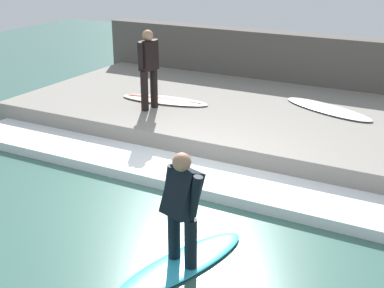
{
  "coord_description": "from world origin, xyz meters",
  "views": [
    {
      "loc": [
        -6.36,
        -3.59,
        3.62
      ],
      "look_at": [
        0.31,
        0.0,
        0.7
      ],
      "focal_mm": 50.0,
      "sensor_mm": 36.0,
      "label": 1
    }
  ],
  "objects_px": {
    "surfer_riding": "(182,203)",
    "surfboard_spare": "(328,109)",
    "surfboard_waiting_near": "(165,100)",
    "surfboard_riding": "(182,263)",
    "surfer_waiting_near": "(149,65)"
  },
  "relations": [
    {
      "from": "surfboard_riding",
      "to": "surfboard_waiting_near",
      "type": "xyz_separation_m",
      "value": [
        4.43,
        2.91,
        0.46
      ]
    },
    {
      "from": "surfboard_waiting_near",
      "to": "surfboard_spare",
      "type": "bearing_deg",
      "value": -72.46
    },
    {
      "from": "surfboard_waiting_near",
      "to": "surfboard_spare",
      "type": "xyz_separation_m",
      "value": [
        0.99,
        -3.15,
        -0.0
      ]
    },
    {
      "from": "surfer_riding",
      "to": "surfer_waiting_near",
      "type": "bearing_deg",
      "value": 36.97
    },
    {
      "from": "surfboard_waiting_near",
      "to": "surfboard_riding",
      "type": "bearing_deg",
      "value": -146.73
    },
    {
      "from": "surfer_waiting_near",
      "to": "surfboard_waiting_near",
      "type": "relative_size",
      "value": 0.79
    },
    {
      "from": "surfer_riding",
      "to": "surfboard_spare",
      "type": "relative_size",
      "value": 0.66
    },
    {
      "from": "surfboard_riding",
      "to": "surfboard_spare",
      "type": "height_order",
      "value": "surfboard_spare"
    },
    {
      "from": "surfer_riding",
      "to": "surfer_waiting_near",
      "type": "height_order",
      "value": "surfer_waiting_near"
    },
    {
      "from": "surfer_riding",
      "to": "surfboard_spare",
      "type": "distance_m",
      "value": 5.44
    },
    {
      "from": "surfboard_riding",
      "to": "surfboard_waiting_near",
      "type": "distance_m",
      "value": 5.32
    },
    {
      "from": "surfer_waiting_near",
      "to": "surfboard_spare",
      "type": "distance_m",
      "value": 3.61
    },
    {
      "from": "surfer_waiting_near",
      "to": "surfboard_waiting_near",
      "type": "bearing_deg",
      "value": 0.52
    },
    {
      "from": "surfboard_riding",
      "to": "surfboard_spare",
      "type": "relative_size",
      "value": 0.97
    },
    {
      "from": "surfboard_riding",
      "to": "surfer_waiting_near",
      "type": "height_order",
      "value": "surfer_waiting_near"
    }
  ]
}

